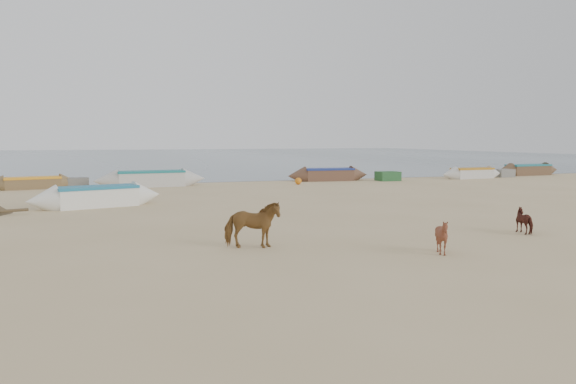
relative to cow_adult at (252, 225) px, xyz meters
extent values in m
plane|color=tan|center=(2.68, 0.88, -0.64)|extent=(140.00, 140.00, 0.00)
plane|color=slate|center=(2.68, 82.88, -0.63)|extent=(160.00, 160.00, 0.00)
imported|color=brown|center=(0.00, 0.00, 0.00)|extent=(1.64, 1.08, 1.28)
imported|color=brown|center=(4.37, -2.35, -0.18)|extent=(1.06, 1.01, 0.91)
imported|color=#50221A|center=(8.75, -0.42, -0.24)|extent=(0.88, 0.95, 0.79)
sphere|color=orange|center=(8.35, 19.47, -0.42)|extent=(0.44, 0.44, 0.44)
cube|color=slate|center=(-5.01, 22.12, -0.36)|extent=(1.20, 1.10, 0.56)
cube|color=#285A2F|center=(15.44, 20.54, -0.32)|extent=(1.50, 1.20, 0.64)
cube|color=slate|center=(25.73, 21.05, -0.34)|extent=(1.30, 1.20, 0.60)
camera|label=1|loc=(-3.89, -14.42, 2.30)|focal=35.00mm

